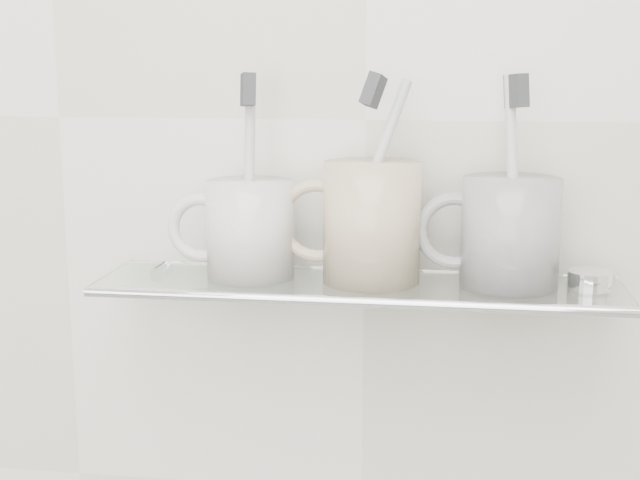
% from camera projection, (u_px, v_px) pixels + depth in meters
% --- Properties ---
extents(wall_back, '(2.50, 0.00, 2.50)m').
position_uv_depth(wall_back, '(365.00, 120.00, 0.88)').
color(wall_back, silver).
rests_on(wall_back, ground).
extents(shelf_glass, '(0.50, 0.12, 0.01)m').
position_uv_depth(shelf_glass, '(358.00, 286.00, 0.85)').
color(shelf_glass, silver).
rests_on(shelf_glass, wall_back).
extents(shelf_rail, '(0.50, 0.01, 0.01)m').
position_uv_depth(shelf_rail, '(351.00, 302.00, 0.80)').
color(shelf_rail, silver).
rests_on(shelf_rail, shelf_glass).
extents(bracket_left, '(0.02, 0.03, 0.02)m').
position_uv_depth(bracket_left, '(162.00, 278.00, 0.93)').
color(bracket_left, silver).
rests_on(bracket_left, wall_back).
extents(bracket_right, '(0.02, 0.03, 0.02)m').
position_uv_depth(bracket_right, '(576.00, 293.00, 0.87)').
color(bracket_right, silver).
rests_on(bracket_right, wall_back).
extents(mug_left, '(0.10, 0.10, 0.09)m').
position_uv_depth(mug_left, '(250.00, 229.00, 0.86)').
color(mug_left, white).
rests_on(mug_left, shelf_glass).
extents(mug_left_handle, '(0.07, 0.01, 0.07)m').
position_uv_depth(mug_left_handle, '(202.00, 228.00, 0.87)').
color(mug_left_handle, white).
rests_on(mug_left_handle, mug_left).
extents(toothbrush_left, '(0.01, 0.04, 0.19)m').
position_uv_depth(toothbrush_left, '(249.00, 174.00, 0.85)').
color(toothbrush_left, silver).
rests_on(toothbrush_left, mug_left).
extents(bristles_left, '(0.02, 0.03, 0.03)m').
position_uv_depth(bristles_left, '(248.00, 90.00, 0.83)').
color(bristles_left, '#333538').
rests_on(bristles_left, toothbrush_left).
extents(mug_center, '(0.12, 0.12, 0.11)m').
position_uv_depth(mug_center, '(372.00, 222.00, 0.84)').
color(mug_center, beige).
rests_on(mug_center, shelf_glass).
extents(mug_center_handle, '(0.08, 0.01, 0.08)m').
position_uv_depth(mug_center_handle, '(317.00, 221.00, 0.85)').
color(mug_center_handle, beige).
rests_on(mug_center_handle, mug_center).
extents(toothbrush_center, '(0.07, 0.04, 0.18)m').
position_uv_depth(toothbrush_center, '(372.00, 177.00, 0.83)').
color(toothbrush_center, silver).
rests_on(toothbrush_center, mug_center).
extents(bristles_center, '(0.03, 0.03, 0.04)m').
position_uv_depth(bristles_center, '(373.00, 90.00, 0.82)').
color(bristles_center, '#333538').
rests_on(bristles_center, toothbrush_center).
extents(mug_right, '(0.11, 0.11, 0.10)m').
position_uv_depth(mug_right, '(510.00, 233.00, 0.83)').
color(mug_right, white).
rests_on(mug_right, shelf_glass).
extents(mug_right_handle, '(0.07, 0.01, 0.07)m').
position_uv_depth(mug_right_handle, '(454.00, 231.00, 0.83)').
color(mug_right_handle, white).
rests_on(mug_right_handle, mug_right).
extents(toothbrush_right, '(0.03, 0.02, 0.19)m').
position_uv_depth(toothbrush_right, '(513.00, 179.00, 0.82)').
color(toothbrush_right, silver).
rests_on(toothbrush_right, mug_right).
extents(bristles_right, '(0.02, 0.03, 0.03)m').
position_uv_depth(bristles_right, '(516.00, 91.00, 0.80)').
color(bristles_right, '#333538').
rests_on(bristles_right, toothbrush_right).
extents(chrome_cap, '(0.04, 0.04, 0.02)m').
position_uv_depth(chrome_cap, '(590.00, 280.00, 0.82)').
color(chrome_cap, silver).
rests_on(chrome_cap, shelf_glass).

